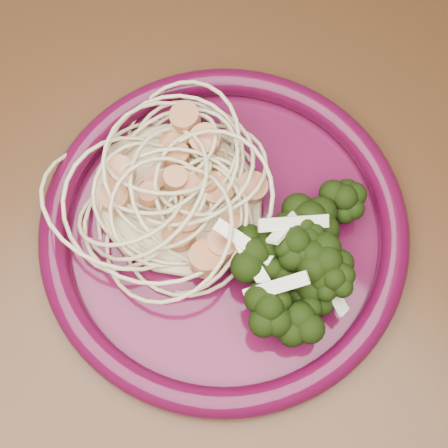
% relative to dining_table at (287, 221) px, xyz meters
% --- Properties ---
extents(dining_table, '(1.20, 0.80, 0.75)m').
position_rel_dining_table_xyz_m(dining_table, '(0.00, 0.00, 0.00)').
color(dining_table, '#472814').
rests_on(dining_table, ground).
extents(dinner_plate, '(0.33, 0.33, 0.03)m').
position_rel_dining_table_xyz_m(dinner_plate, '(-0.02, -0.08, 0.11)').
color(dinner_plate, '#470A26').
rests_on(dinner_plate, dining_table).
extents(spaghetti_pile, '(0.16, 0.14, 0.03)m').
position_rel_dining_table_xyz_m(spaghetti_pile, '(-0.06, -0.08, 0.12)').
color(spaghetti_pile, '#CBBD8E').
rests_on(spaghetti_pile, dinner_plate).
extents(scallop_cluster, '(0.14, 0.14, 0.04)m').
position_rel_dining_table_xyz_m(scallop_cluster, '(-0.06, -0.08, 0.16)').
color(scallop_cluster, tan).
rests_on(scallop_cluster, spaghetti_pile).
extents(broccoli_pile, '(0.10, 0.15, 0.05)m').
position_rel_dining_table_xyz_m(broccoli_pile, '(0.04, -0.07, 0.13)').
color(broccoli_pile, black).
rests_on(broccoli_pile, dinner_plate).
extents(onion_garnish, '(0.07, 0.10, 0.05)m').
position_rel_dining_table_xyz_m(onion_garnish, '(0.04, -0.07, 0.16)').
color(onion_garnish, beige).
rests_on(onion_garnish, broccoli_pile).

